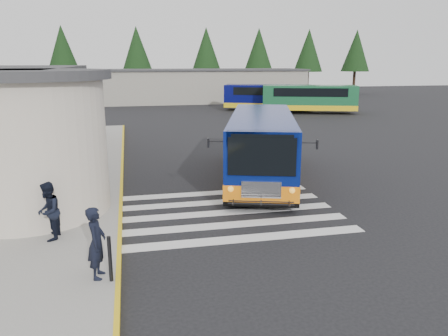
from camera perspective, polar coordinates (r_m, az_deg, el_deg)
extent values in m
plane|color=black|center=(16.37, 1.02, -4.82)|extent=(140.00, 140.00, 0.00)
cube|color=gray|center=(20.49, -27.19, -2.32)|extent=(10.00, 34.00, 0.15)
cube|color=yellow|center=(19.77, -13.22, -1.66)|extent=(0.12, 34.00, 0.16)
cylinder|color=beige|center=(16.20, -24.28, 2.52)|extent=(5.20, 5.20, 4.50)
cylinder|color=#38383A|center=(15.95, -25.14, 11.00)|extent=(5.80, 5.80, 0.30)
cube|color=black|center=(20.68, -20.12, 1.87)|extent=(0.08, 1.20, 2.20)
cube|color=#38383A|center=(20.40, -19.08, 5.51)|extent=(1.20, 1.80, 0.12)
cube|color=silver|center=(13.35, 2.12, -9.24)|extent=(8.00, 0.55, 0.01)
cube|color=silver|center=(14.43, 0.92, -7.42)|extent=(8.00, 0.55, 0.01)
cube|color=silver|center=(15.52, -0.10, -5.85)|extent=(8.00, 0.55, 0.01)
cube|color=silver|center=(16.63, -0.98, -4.49)|extent=(8.00, 0.55, 0.01)
cube|color=silver|center=(17.76, -1.75, -3.30)|extent=(8.00, 0.55, 0.01)
cube|color=gray|center=(57.97, -2.85, 10.61)|extent=(26.00, 8.00, 4.00)
cube|color=#38383A|center=(57.90, -2.88, 12.69)|extent=(26.40, 8.40, 0.20)
cylinder|color=black|center=(65.71, -20.00, 10.02)|extent=(0.44, 0.44, 3.60)
cone|color=black|center=(65.64, -20.37, 14.37)|extent=(4.40, 4.40, 6.40)
cylinder|color=black|center=(65.19, -11.12, 10.56)|extent=(0.44, 0.44, 3.60)
cone|color=black|center=(65.12, -11.33, 14.95)|extent=(4.40, 4.40, 6.40)
cylinder|color=black|center=(66.20, -2.29, 10.84)|extent=(0.44, 0.44, 3.60)
cone|color=black|center=(66.13, -2.33, 15.17)|extent=(4.40, 4.40, 6.40)
cylinder|color=black|center=(68.06, 4.48, 10.90)|extent=(0.44, 0.44, 3.60)
cone|color=black|center=(67.99, 4.56, 15.11)|extent=(4.40, 4.40, 6.40)
cylinder|color=black|center=(70.78, 10.81, 10.81)|extent=(0.44, 0.44, 3.60)
cone|color=black|center=(70.71, 11.00, 14.85)|extent=(4.40, 4.40, 6.40)
cylinder|color=black|center=(74.26, 16.60, 10.62)|extent=(0.44, 0.44, 3.60)
cone|color=black|center=(74.20, 16.87, 14.47)|extent=(4.40, 4.40, 6.40)
cube|color=navy|center=(19.64, 4.94, 3.32)|extent=(5.34, 9.89, 2.49)
cube|color=orange|center=(19.83, 4.89, 0.62)|extent=(5.38, 9.93, 0.59)
cube|color=black|center=(19.91, 4.87, -0.36)|extent=(5.37, 9.92, 0.23)
cube|color=black|center=(14.86, 4.97, 1.47)|extent=(2.25, 0.75, 1.32)
cube|color=silver|center=(15.14, 4.88, -2.85)|extent=(1.33, 0.47, 0.58)
cube|color=black|center=(20.43, 1.19, 5.21)|extent=(2.10, 6.69, 0.95)
cube|color=black|center=(20.44, 8.76, 5.05)|extent=(2.10, 6.69, 0.95)
cylinder|color=black|center=(16.84, 0.89, -2.46)|extent=(0.60, 1.07, 1.02)
cylinder|color=black|center=(16.85, 8.83, -2.62)|extent=(0.60, 1.07, 1.02)
cylinder|color=black|center=(22.59, 1.93, 1.75)|extent=(0.60, 1.07, 1.02)
cylinder|color=black|center=(22.60, 7.84, 1.63)|extent=(0.60, 1.07, 1.02)
cube|color=black|center=(15.06, -2.07, 3.32)|extent=(0.11, 0.20, 0.32)
cube|color=black|center=(15.08, 12.08, 3.04)|extent=(0.11, 0.20, 0.32)
imported|color=black|center=(10.93, -16.31, -9.34)|extent=(0.51, 0.70, 1.77)
imported|color=black|center=(13.62, -21.96, -5.26)|extent=(0.71, 0.88, 1.72)
cylinder|color=black|center=(10.79, -14.66, -11.42)|extent=(0.09, 0.09, 1.12)
cube|color=#06094D|center=(47.65, 5.74, 9.36)|extent=(9.43, 5.83, 2.34)
cube|color=yellow|center=(47.73, 5.72, 8.23)|extent=(9.47, 5.87, 0.51)
cube|color=black|center=(47.61, 5.76, 10.03)|extent=(7.57, 5.10, 0.81)
cube|color=#175731|center=(45.89, 11.05, 9.06)|extent=(9.74, 5.32, 2.40)
cube|color=yellow|center=(45.98, 10.99, 7.85)|extent=(9.78, 5.36, 0.52)
cube|color=black|center=(45.85, 11.08, 9.77)|extent=(7.76, 4.74, 0.83)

